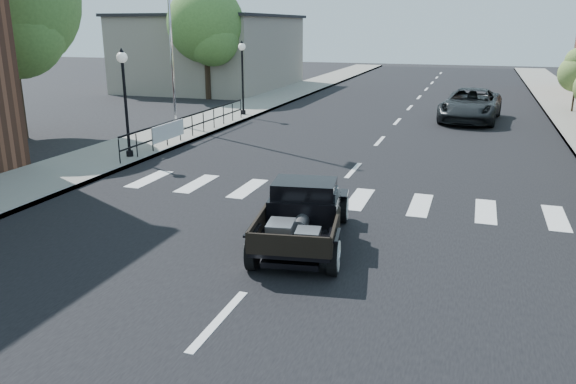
% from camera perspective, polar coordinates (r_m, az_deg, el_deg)
% --- Properties ---
extents(ground, '(120.00, 120.00, 0.00)m').
position_cam_1_polar(ground, '(11.61, -0.67, -6.05)').
color(ground, black).
rests_on(ground, ground).
extents(road, '(14.00, 80.00, 0.02)m').
position_cam_1_polar(road, '(25.75, 10.42, 6.34)').
color(road, black).
rests_on(road, ground).
extents(road_markings, '(12.00, 60.00, 0.06)m').
position_cam_1_polar(road_markings, '(20.91, 8.39, 4.07)').
color(road_markings, silver).
rests_on(road_markings, ground).
extents(sidewalk_left, '(3.00, 80.00, 0.15)m').
position_cam_1_polar(sidewalk_left, '(28.19, -7.05, 7.49)').
color(sidewalk_left, gray).
rests_on(sidewalk_left, ground).
extents(low_building_left, '(10.00, 12.00, 5.00)m').
position_cam_1_polar(low_building_left, '(42.43, -7.62, 13.78)').
color(low_building_left, gray).
rests_on(low_building_left, ground).
extents(railing, '(0.08, 10.00, 1.00)m').
position_cam_1_polar(railing, '(23.16, -9.71, 6.86)').
color(railing, black).
rests_on(railing, sidewalk_left).
extents(banner, '(0.04, 2.20, 0.60)m').
position_cam_1_polar(banner, '(21.45, -12.00, 5.42)').
color(banner, silver).
rests_on(banner, sidewalk_left).
extents(lamp_post_b, '(0.36, 0.36, 3.61)m').
position_cam_1_polar(lamp_post_b, '(19.75, -16.16, 8.63)').
color(lamp_post_b, black).
rests_on(lamp_post_b, sidewalk_left).
extents(lamp_post_c, '(0.36, 0.36, 3.61)m').
position_cam_1_polar(lamp_post_c, '(28.50, -4.64, 11.47)').
color(lamp_post_c, black).
rests_on(lamp_post_c, sidewalk_left).
extents(big_tree_near, '(5.60, 5.60, 8.22)m').
position_cam_1_polar(big_tree_near, '(25.21, -26.39, 14.12)').
color(big_tree_near, '#467230').
rests_on(big_tree_near, ground).
extents(big_tree_far, '(4.69, 4.69, 6.89)m').
position_cam_1_polar(big_tree_far, '(35.91, -8.28, 14.78)').
color(big_tree_far, '#467230').
rests_on(big_tree_far, ground).
extents(small_tree_e, '(1.88, 1.88, 3.13)m').
position_cam_1_polar(small_tree_e, '(32.97, 27.21, 10.00)').
color(small_tree_e, olive).
rests_on(small_tree_e, sidewalk_right).
extents(hotrod_pickup, '(2.46, 4.24, 1.39)m').
position_cam_1_polar(hotrod_pickup, '(11.71, 1.56, -2.22)').
color(hotrod_pickup, black).
rests_on(hotrod_pickup, ground).
extents(second_car, '(3.04, 5.73, 1.53)m').
position_cam_1_polar(second_car, '(28.73, 18.07, 8.38)').
color(second_car, black).
rests_on(second_car, ground).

